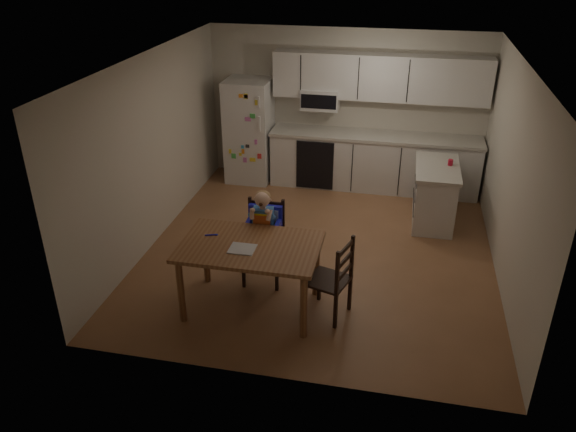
% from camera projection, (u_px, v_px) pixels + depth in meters
% --- Properties ---
extents(room, '(4.52, 5.01, 2.51)m').
position_uv_depth(room, '(328.00, 149.00, 7.40)').
color(room, brown).
rests_on(room, ground).
extents(refrigerator, '(0.72, 0.70, 1.70)m').
position_uv_depth(refrigerator, '(249.00, 131.00, 9.33)').
color(refrigerator, silver).
rests_on(refrigerator, ground).
extents(kitchen_run, '(3.37, 0.62, 2.15)m').
position_uv_depth(kitchen_run, '(374.00, 136.00, 9.01)').
color(kitchen_run, silver).
rests_on(kitchen_run, ground).
extents(kitchen_island, '(0.61, 1.16, 0.86)m').
position_uv_depth(kitchen_island, '(434.00, 194.00, 8.10)').
color(kitchen_island, silver).
rests_on(kitchen_island, ground).
extents(red_cup, '(0.07, 0.07, 0.09)m').
position_uv_depth(red_cup, '(450.00, 162.00, 7.92)').
color(red_cup, red).
rests_on(red_cup, kitchen_island).
extents(dining_table, '(1.51, 0.97, 0.81)m').
position_uv_depth(dining_table, '(250.00, 254.00, 6.08)').
color(dining_table, brown).
rests_on(dining_table, ground).
extents(napkin, '(0.27, 0.24, 0.01)m').
position_uv_depth(napkin, '(242.00, 249.00, 5.94)').
color(napkin, silver).
rests_on(napkin, dining_table).
extents(toddler_spoon, '(0.12, 0.06, 0.02)m').
position_uv_depth(toddler_spoon, '(210.00, 235.00, 6.21)').
color(toddler_spoon, '#2221CD').
rests_on(toddler_spoon, dining_table).
extents(chair_booster, '(0.46, 0.46, 1.18)m').
position_uv_depth(chair_booster, '(264.00, 226.00, 6.61)').
color(chair_booster, black).
rests_on(chair_booster, ground).
extents(chair_side, '(0.53, 0.53, 0.95)m').
position_uv_depth(chair_side, '(336.00, 275.00, 6.00)').
color(chair_side, black).
rests_on(chair_side, ground).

